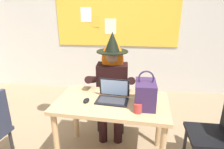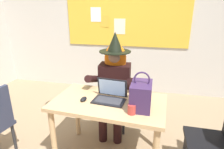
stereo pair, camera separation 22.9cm
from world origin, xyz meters
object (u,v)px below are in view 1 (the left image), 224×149
at_px(coffee_mug, 138,108).
at_px(chair_at_desk, 113,93).
at_px(person_costumed, 112,78).
at_px(chair_extra_corner, 218,130).
at_px(desk_main, 112,109).
at_px(computer_mouse, 86,100).
at_px(laptop, 113,96).
at_px(handbag, 145,94).

bearing_deg(coffee_mug, chair_at_desk, 110.58).
height_order(person_costumed, chair_extra_corner, person_costumed).
xyz_separation_m(desk_main, computer_mouse, (-0.27, -0.05, 0.12)).
height_order(chair_at_desk, laptop, laptop).
height_order(chair_at_desk, coffee_mug, chair_at_desk).
height_order(desk_main, chair_at_desk, chair_at_desk).
xyz_separation_m(laptop, chair_extra_corner, (1.09, -0.09, -0.28)).
relative_size(chair_at_desk, handbag, 2.34).
xyz_separation_m(chair_at_desk, person_costumed, (0.00, -0.12, 0.28)).
distance_m(laptop, handbag, 0.36).
height_order(computer_mouse, handbag, handbag).
height_order(desk_main, handbag, handbag).
bearing_deg(person_costumed, chair_extra_corner, 58.05).
bearing_deg(desk_main, chair_at_desk, 95.61).
distance_m(person_costumed, laptop, 0.56).
xyz_separation_m(person_costumed, handbag, (0.41, -0.65, 0.09)).
bearing_deg(chair_at_desk, desk_main, 7.06).
height_order(chair_at_desk, handbag, handbag).
relative_size(person_costumed, chair_extra_corner, 1.55).
xyz_separation_m(laptop, computer_mouse, (-0.27, -0.08, -0.03)).
bearing_deg(handbag, laptop, 164.27).
bearing_deg(desk_main, coffee_mug, -37.16).
distance_m(laptop, computer_mouse, 0.29).
distance_m(person_costumed, chair_extra_corner, 1.36).
height_order(laptop, computer_mouse, laptop).
height_order(chair_at_desk, computer_mouse, chair_at_desk).
bearing_deg(desk_main, handbag, -10.90).
distance_m(desk_main, chair_at_desk, 0.72).
bearing_deg(chair_extra_corner, chair_at_desk, -32.82).
bearing_deg(laptop, computer_mouse, -157.89).
relative_size(desk_main, chair_at_desk, 1.40).
relative_size(computer_mouse, chair_extra_corner, 0.12).
distance_m(desk_main, chair_extra_corner, 1.11).
bearing_deg(handbag, computer_mouse, 178.72).
distance_m(laptop, coffee_mug, 0.36).
xyz_separation_m(chair_at_desk, computer_mouse, (-0.20, -0.76, 0.26)).
distance_m(handbag, chair_extra_corner, 0.84).
xyz_separation_m(chair_at_desk, handbag, (0.41, -0.77, 0.37)).
distance_m(desk_main, computer_mouse, 0.30).
bearing_deg(computer_mouse, handbag, 3.32).
xyz_separation_m(computer_mouse, chair_extra_corner, (1.37, -0.01, -0.25)).
distance_m(laptop, chair_extra_corner, 1.13).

